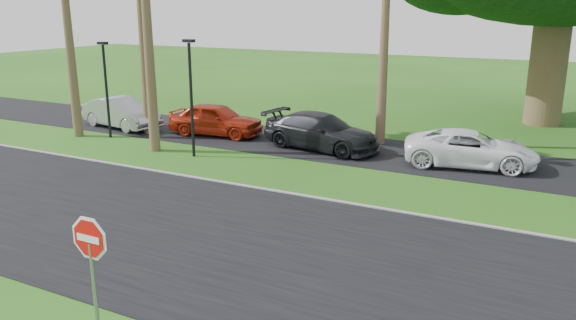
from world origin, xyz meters
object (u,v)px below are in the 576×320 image
at_px(car_dark, 321,132).
at_px(car_minivan, 471,149).
at_px(car_red, 216,120).
at_px(car_silver, 121,113).
at_px(stop_sign_near, 91,256).

distance_m(car_dark, car_minivan, 6.10).
distance_m(car_red, car_minivan, 11.53).
height_order(car_dark, car_minivan, car_dark).
bearing_deg(car_silver, car_red, -72.22).
xyz_separation_m(car_silver, car_minivan, (16.67, 0.78, -0.06)).
bearing_deg(car_minivan, car_dark, 81.10).
relative_size(car_red, car_minivan, 0.91).
height_order(car_silver, car_dark, car_dark).
bearing_deg(car_dark, stop_sign_near, -162.40).
distance_m(car_silver, car_red, 5.19).
distance_m(stop_sign_near, car_red, 17.02).
bearing_deg(car_silver, car_minivan, -77.89).
xyz_separation_m(stop_sign_near, car_silver, (-12.99, 14.31, -1.04)).
height_order(stop_sign_near, car_red, stop_sign_near).
xyz_separation_m(car_dark, car_minivan, (6.09, 0.15, -0.07)).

